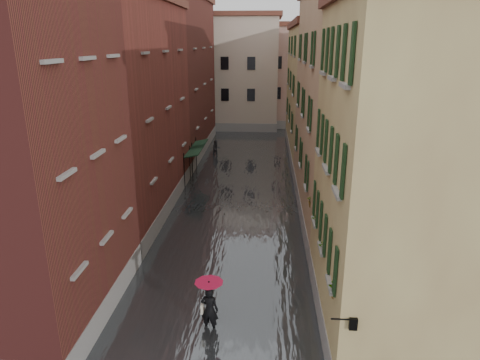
% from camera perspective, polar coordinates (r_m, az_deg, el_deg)
% --- Properties ---
extents(ground, '(120.00, 120.00, 0.00)m').
position_cam_1_polar(ground, '(19.14, -2.73, -14.56)').
color(ground, '#4F4F51').
rests_on(ground, ground).
extents(floodwater, '(10.00, 60.00, 0.20)m').
position_cam_1_polar(floodwater, '(30.83, -0.09, -1.35)').
color(floodwater, '#404347').
rests_on(floodwater, ground).
extents(building_left_near, '(6.00, 8.00, 13.00)m').
position_cam_1_polar(building_left_near, '(17.05, -28.01, 3.01)').
color(building_left_near, maroon).
rests_on(building_left_near, ground).
extents(building_left_mid, '(6.00, 14.00, 12.50)m').
position_cam_1_polar(building_left_mid, '(26.88, -15.92, 8.64)').
color(building_left_mid, maroon).
rests_on(building_left_mid, ground).
extents(building_left_far, '(6.00, 16.00, 14.00)m').
position_cam_1_polar(building_left_far, '(41.15, -9.08, 13.15)').
color(building_left_far, maroon).
rests_on(building_left_far, ground).
extents(building_right_near, '(6.00, 8.00, 11.50)m').
position_cam_1_polar(building_right_near, '(15.60, 22.52, -0.35)').
color(building_right_near, '#967C4D').
rests_on(building_right_near, ground).
extents(building_right_mid, '(6.00, 14.00, 13.00)m').
position_cam_1_polar(building_right_mid, '(25.82, 15.18, 8.90)').
color(building_right_mid, tan).
rests_on(building_right_mid, ground).
extents(building_right_far, '(6.00, 16.00, 11.50)m').
position_cam_1_polar(building_right_far, '(40.61, 11.06, 11.21)').
color(building_right_far, '#967C4D').
rests_on(building_right_far, ground).
extents(building_end_cream, '(12.00, 9.00, 13.00)m').
position_cam_1_polar(building_end_cream, '(54.39, -1.56, 13.94)').
color(building_end_cream, '#B5A990').
rests_on(building_end_cream, ground).
extents(building_end_pink, '(10.00, 9.00, 12.00)m').
position_cam_1_polar(building_end_pink, '(56.35, 8.05, 13.41)').
color(building_end_pink, tan).
rests_on(building_end_pink, ground).
extents(awning_near, '(1.09, 3.36, 2.80)m').
position_cam_1_polar(awning_near, '(32.06, -6.14, 3.74)').
color(awning_near, black).
rests_on(awning_near, ground).
extents(awning_far, '(1.09, 3.07, 2.80)m').
position_cam_1_polar(awning_far, '(34.09, -5.55, 4.61)').
color(awning_far, black).
rests_on(awning_far, ground).
extents(wall_lantern, '(0.71, 0.22, 0.35)m').
position_cam_1_polar(wall_lantern, '(12.63, 14.73, -17.91)').
color(wall_lantern, black).
rests_on(wall_lantern, ground).
extents(window_planters, '(0.59, 8.33, 0.84)m').
position_cam_1_polar(window_planters, '(16.77, 10.98, -6.22)').
color(window_planters, '#994A32').
rests_on(window_planters, ground).
extents(pedestrian_main, '(1.05, 1.05, 2.06)m').
position_cam_1_polar(pedestrian_main, '(16.23, -4.11, -15.80)').
color(pedestrian_main, black).
rests_on(pedestrian_main, ground).
extents(pedestrian_far, '(0.94, 0.85, 1.59)m').
position_cam_1_polar(pedestrian_far, '(39.98, -3.20, 4.18)').
color(pedestrian_far, black).
rests_on(pedestrian_far, ground).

